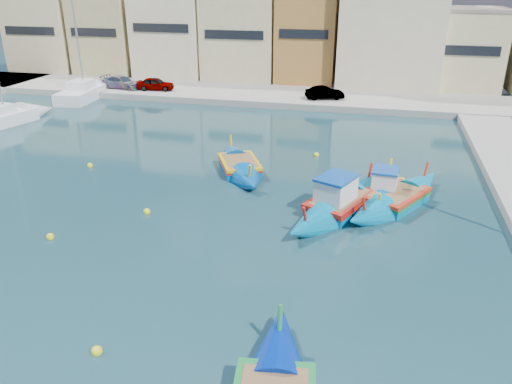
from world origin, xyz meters
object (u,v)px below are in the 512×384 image
(church_block, at_px, (393,5))
(luzzu_blue_cabin, at_px, (384,191))
(luzzu_turquoise_cabin, at_px, (339,204))
(yacht_north, at_px, (92,90))
(luzzu_green, at_px, (240,167))
(yacht_midnorth, at_px, (19,115))
(luzzu_cyan_mid, at_px, (396,200))

(church_block, bearing_deg, luzzu_blue_cabin, -89.68)
(luzzu_turquoise_cabin, height_order, yacht_north, yacht_north)
(luzzu_green, bearing_deg, luzzu_turquoise_cabin, -32.92)
(luzzu_blue_cabin, relative_size, yacht_midnorth, 0.69)
(luzzu_green, bearing_deg, luzzu_blue_cabin, -11.81)
(luzzu_blue_cabin, relative_size, luzzu_cyan_mid, 0.86)
(luzzu_turquoise_cabin, height_order, luzzu_blue_cabin, luzzu_turquoise_cabin)
(luzzu_green, xyz_separation_m, yacht_midnorth, (-21.08, 7.09, 0.16))
(church_block, xyz_separation_m, luzzu_blue_cabin, (0.17, -29.77, -8.09))
(luzzu_cyan_mid, relative_size, luzzu_green, 1.07)
(luzzu_turquoise_cabin, distance_m, yacht_north, 34.27)
(luzzu_turquoise_cabin, distance_m, luzzu_cyan_mid, 3.16)
(luzzu_blue_cabin, bearing_deg, luzzu_cyan_mid, -57.69)
(church_block, xyz_separation_m, luzzu_green, (-8.53, -27.95, -8.13))
(church_block, bearing_deg, luzzu_cyan_mid, -88.56)
(luzzu_green, relative_size, yacht_north, 0.65)
(luzzu_cyan_mid, distance_m, luzzu_green, 9.70)
(church_block, distance_m, luzzu_turquoise_cabin, 33.19)
(church_block, height_order, yacht_north, church_block)
(luzzu_turquoise_cabin, relative_size, yacht_midnorth, 0.89)
(church_block, relative_size, yacht_north, 1.51)
(luzzu_green, bearing_deg, yacht_north, 139.74)
(church_block, relative_size, luzzu_cyan_mid, 2.17)
(luzzu_cyan_mid, bearing_deg, church_block, 91.44)
(luzzu_cyan_mid, height_order, yacht_north, yacht_north)
(luzzu_blue_cabin, xyz_separation_m, yacht_midnorth, (-29.77, 8.90, 0.11))
(luzzu_turquoise_cabin, xyz_separation_m, luzzu_blue_cabin, (2.22, 2.37, -0.06))
(luzzu_cyan_mid, distance_m, yacht_north, 35.71)
(luzzu_turquoise_cabin, relative_size, luzzu_blue_cabin, 1.30)
(luzzu_cyan_mid, distance_m, yacht_midnorth, 31.94)
(yacht_midnorth, bearing_deg, luzzu_blue_cabin, -16.65)
(luzzu_turquoise_cabin, bearing_deg, church_block, 86.34)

